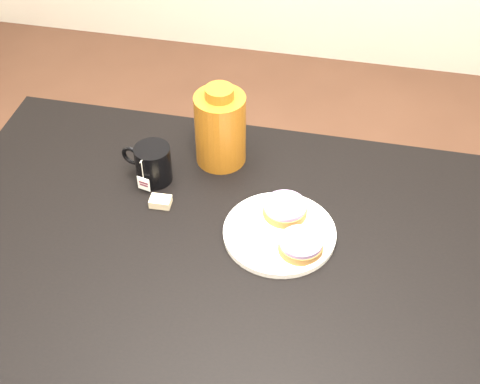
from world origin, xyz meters
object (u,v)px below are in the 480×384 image
at_px(bagel_back, 285,209).
at_px(table, 258,297).
at_px(plate, 279,232).
at_px(mug, 152,164).
at_px(teabag_pouch, 161,202).
at_px(bagel_package, 220,128).
at_px(bagel_front, 301,245).

bearing_deg(bagel_back, table, -99.36).
relative_size(plate, mug, 1.83).
xyz_separation_m(table, mug, (-0.28, 0.21, 0.13)).
bearing_deg(teabag_pouch, bagel_package, 62.29).
height_order(table, mug, mug).
relative_size(bagel_front, mug, 0.73).
height_order(mug, bagel_package, bagel_package).
bearing_deg(plate, bagel_back, 87.83).
xyz_separation_m(plate, bagel_front, (0.05, -0.04, 0.02)).
distance_m(table, bagel_front, 0.14).
relative_size(table, bagel_back, 14.56).
relative_size(bagel_front, teabag_pouch, 2.04).
bearing_deg(bagel_front, plate, 139.95).
height_order(bagel_back, teabag_pouch, bagel_back).
bearing_deg(bagel_front, bagel_package, 131.21).
distance_m(bagel_back, mug, 0.31).
height_order(bagel_back, bagel_package, bagel_package).
relative_size(table, plate, 6.04).
bearing_deg(bagel_back, plate, -92.17).
distance_m(mug, teabag_pouch, 0.09).
bearing_deg(mug, bagel_package, 49.85).
height_order(table, bagel_front, bagel_front).
distance_m(bagel_back, bagel_front, 0.10).
relative_size(table, bagel_package, 7.15).
height_order(plate, teabag_pouch, teabag_pouch).
height_order(plate, bagel_front, bagel_front).
xyz_separation_m(bagel_back, bagel_package, (-0.17, 0.16, 0.06)).
bearing_deg(teabag_pouch, plate, -7.69).
relative_size(teabag_pouch, bagel_package, 0.23).
distance_m(mug, bagel_package, 0.17).
height_order(bagel_front, bagel_package, bagel_package).
height_order(table, plate, plate).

